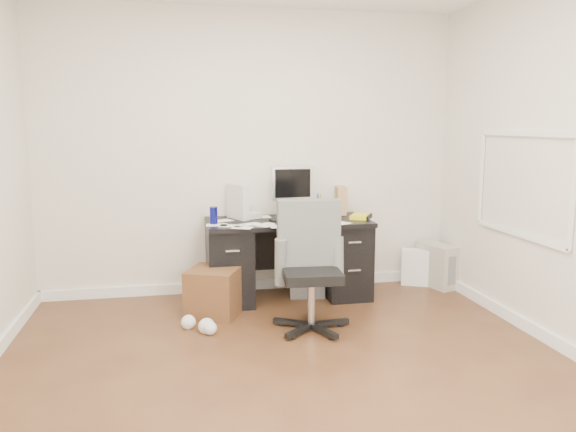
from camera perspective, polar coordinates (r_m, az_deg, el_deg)
The scene contains 18 objects.
ground at distance 3.82m, azimuth 0.48°, elevation -15.96°, with size 4.00×4.00×0.00m, color #472716.
room_shell at distance 3.49m, azimuth 0.95°, elevation 9.77°, with size 4.02×4.02×2.71m.
desk at distance 5.27m, azimuth -0.01°, elevation -4.15°, with size 1.50×0.70×0.75m.
loose_papers at distance 5.12m, azimuth -2.09°, elevation -0.56°, with size 1.10×0.60×0.00m, color silver, non-canonical shape.
lcd_monitor at distance 5.35m, azimuth 0.44°, elevation 2.52°, with size 0.39×0.22×0.49m, color silver, non-canonical shape.
keyboard at distance 5.17m, azimuth 0.36°, elevation -0.34°, with size 0.40×0.14×0.02m, color black.
computer_mouse at distance 5.24m, azimuth 3.65°, elevation 0.01°, with size 0.06×0.06×0.06m, color silver.
travel_mug at distance 5.02m, azimuth -7.56°, elevation 0.06°, with size 0.07×0.07×0.16m, color navy.
white_binder at distance 5.26m, azimuth -5.15°, elevation 1.44°, with size 0.13×0.28×0.32m, color silver.
magazine_file at distance 5.56m, azimuth 5.34°, elevation 1.63°, with size 0.12×0.24×0.27m, color #9F7E4D.
pen_cup at distance 5.48m, azimuth 3.10°, elevation 1.19°, with size 0.09×0.09×0.21m, color brown, non-canonical shape.
yellow_book at distance 5.32m, azimuth 7.42°, elevation -0.05°, with size 0.17×0.22×0.04m, color yellow.
paper_remote at distance 4.89m, azimuth -0.31°, elevation -0.90°, with size 0.27×0.21×0.02m, color silver, non-canonical shape.
office_chair at distance 4.44m, azimuth 2.41°, elevation -5.22°, with size 0.58×0.58×1.03m, color #4E504E, non-canonical shape.
pc_tower at distance 5.89m, azimuth 14.87°, elevation -4.86°, with size 0.19×0.43×0.43m, color #A7A297.
shopping_bag at distance 5.90m, azimuth 12.77°, elevation -5.08°, with size 0.27×0.19×0.37m, color white.
wicker_basket at distance 4.90m, azimuth -7.53°, elevation -7.67°, with size 0.41×0.41×0.41m, color #472815.
desk_printer at distance 5.43m, azimuth 1.93°, elevation -7.07°, with size 0.33×0.27×0.19m, color slate.
Camera 1 is at (-0.71, -3.38, 1.63)m, focal length 35.00 mm.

